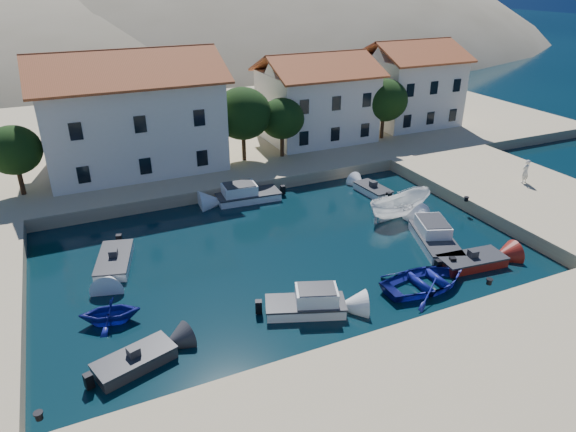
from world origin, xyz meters
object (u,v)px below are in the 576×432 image
object	(u,v)px
building_left	(130,109)
boat_east	(399,217)
cabin_cruiser_east	(435,238)
building_mid	(316,96)
cabin_cruiser_south	(305,304)
rowboat_south	(425,287)
building_right	(410,82)
pedestrian	(525,171)

from	to	relation	value
building_left	boat_east	bearing A→B (deg)	-46.16
cabin_cruiser_east	boat_east	world-z (taller)	cabin_cruiser_east
building_mid	cabin_cruiser_south	bearing A→B (deg)	-118.35
cabin_cruiser_south	rowboat_south	size ratio (longest dim) A/B	0.85
cabin_cruiser_east	boat_east	distance (m)	4.53
boat_east	building_right	bearing A→B (deg)	-42.31
building_right	cabin_cruiser_south	world-z (taller)	building_right
rowboat_south	pedestrian	bearing A→B (deg)	-63.85
cabin_cruiser_south	pedestrian	xyz separation A→B (m)	(22.95, 7.02, 1.49)
cabin_cruiser_south	rowboat_south	xyz separation A→B (m)	(7.29, -0.74, -0.48)
building_right	pedestrian	distance (m)	19.55
building_right	rowboat_south	distance (m)	32.89
building_right	pedestrian	xyz separation A→B (m)	(-2.58, -19.06, -3.51)
rowboat_south	building_right	bearing A→B (deg)	-34.42
boat_east	pedestrian	size ratio (longest dim) A/B	2.75
building_right	boat_east	xyz separation A→B (m)	(-14.14, -18.51, -5.47)
cabin_cruiser_south	boat_east	bearing A→B (deg)	54.28
building_mid	building_right	bearing A→B (deg)	4.76
building_right	cabin_cruiser_south	size ratio (longest dim) A/B	2.08
building_mid	building_left	bearing A→B (deg)	-176.82
building_mid	rowboat_south	size ratio (longest dim) A/B	1.95
building_left	cabin_cruiser_south	bearing A→B (deg)	-79.48
building_left	cabin_cruiser_east	bearing A→B (deg)	-53.58
building_mid	building_right	distance (m)	12.04
building_left	pedestrian	xyz separation A→B (m)	(27.42, -17.06, -3.97)
building_right	pedestrian	bearing A→B (deg)	-97.70
rowboat_south	boat_east	distance (m)	9.26
building_left	pedestrian	world-z (taller)	building_left
building_mid	boat_east	xyz separation A→B (m)	(-2.14, -17.51, -5.22)
rowboat_south	boat_east	size ratio (longest dim) A/B	1.02
cabin_cruiser_east	building_right	bearing A→B (deg)	-11.98
cabin_cruiser_south	boat_east	distance (m)	13.68
building_left	cabin_cruiser_east	size ratio (longest dim) A/B	2.61
cabin_cruiser_south	cabin_cruiser_east	bearing A→B (deg)	36.25
building_mid	rowboat_south	bearing A→B (deg)	-103.59
building_right	cabin_cruiser_east	bearing A→B (deg)	-122.23
cabin_cruiser_south	rowboat_south	world-z (taller)	cabin_cruiser_south
building_mid	pedestrian	bearing A→B (deg)	-62.44
cabin_cruiser_east	rowboat_south	bearing A→B (deg)	155.78
building_mid	cabin_cruiser_south	xyz separation A→B (m)	(-13.53, -25.08, -4.75)
building_left	rowboat_south	distance (m)	28.09
rowboat_south	boat_east	world-z (taller)	boat_east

